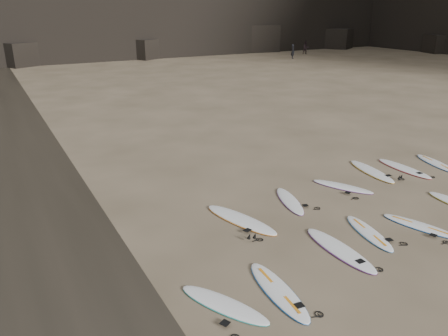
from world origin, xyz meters
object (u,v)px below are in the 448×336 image
object	(u,v)px
surfboard_9	(404,168)
surfboard_11	(224,304)
surfboard_3	(420,226)
surfboard_0	(278,290)
surfboard_6	(290,201)
surfboard_7	(343,186)
surfboard_5	(241,219)
surfboard_10	(436,163)
surfboard_2	(369,233)
surfboard_8	(372,171)
person_a	(293,51)
person_b	(306,48)
surfboard_1	(340,249)

from	to	relation	value
surfboard_9	surfboard_11	xyz separation A→B (m)	(-10.43, -3.95, -0.00)
surfboard_3	surfboard_11	size ratio (longest dim) A/B	0.98
surfboard_0	surfboard_6	world-z (taller)	surfboard_0
surfboard_7	surfboard_11	distance (m)	7.90
surfboard_5	surfboard_11	xyz separation A→B (m)	(-2.39, -3.28, -0.01)
surfboard_5	surfboard_10	xyz separation A→B (m)	(9.71, 0.43, -0.01)
surfboard_11	surfboard_7	bearing A→B (deg)	1.55
surfboard_2	surfboard_9	world-z (taller)	surfboard_9
surfboard_8	surfboard_9	distance (m)	1.44
surfboard_10	person_a	size ratio (longest dim) A/B	1.40
surfboard_6	person_b	xyz separation A→B (m)	(30.09, 36.67, 0.79)
surfboard_6	surfboard_11	xyz separation A→B (m)	(-4.54, -3.67, 0.00)
surfboard_8	person_a	world-z (taller)	person_a
surfboard_9	person_b	bearing A→B (deg)	57.66
surfboard_6	surfboard_0	bearing A→B (deg)	-112.36
surfboard_3	surfboard_8	distance (m)	4.54
person_a	person_b	world-z (taller)	person_a
surfboard_7	person_b	distance (m)	45.90
surfboard_7	person_a	bearing A→B (deg)	27.69
surfboard_7	surfboard_10	size ratio (longest dim) A/B	0.95
surfboard_7	surfboard_9	distance (m)	3.48
surfboard_6	person_b	bearing A→B (deg)	68.13
surfboard_1	surfboard_11	size ratio (longest dim) A/B	1.14
surfboard_5	person_a	distance (m)	43.70
surfboard_1	surfboard_10	bearing A→B (deg)	22.22
surfboard_3	person_a	xyz separation A→B (m)	(23.17, 36.75, 0.81)
surfboard_6	surfboard_9	size ratio (longest dim) A/B	0.87
surfboard_0	surfboard_5	size ratio (longest dim) A/B	0.89
person_a	person_b	distance (m)	5.62
surfboard_1	surfboard_9	bearing A→B (deg)	28.58
surfboard_0	surfboard_10	world-z (taller)	surfboard_0
surfboard_1	person_b	xyz separation A→B (m)	(30.80, 39.84, 0.78)
surfboard_6	surfboard_7	bearing A→B (deg)	19.06
surfboard_9	surfboard_8	bearing A→B (deg)	165.19
surfboard_0	person_a	distance (m)	47.06
surfboard_0	surfboard_3	size ratio (longest dim) A/B	1.11
surfboard_9	surfboard_5	bearing A→B (deg)	-173.96
surfboard_6	surfboard_9	distance (m)	5.90
surfboard_6	surfboard_7	xyz separation A→B (m)	(2.42, 0.07, 0.00)
surfboard_7	surfboard_11	size ratio (longest dim) A/B	0.98
surfboard_1	surfboard_6	bearing A→B (deg)	78.36
surfboard_8	surfboard_11	size ratio (longest dim) A/B	1.15
surfboard_1	person_b	distance (m)	50.36
surfboard_0	surfboard_10	size ratio (longest dim) A/B	1.05
surfboard_0	person_b	bearing A→B (deg)	55.92
surfboard_7	surfboard_9	xyz separation A→B (m)	(3.47, 0.21, 0.01)
surfboard_0	surfboard_5	distance (m)	3.61
surfboard_6	person_b	size ratio (longest dim) A/B	1.35
surfboard_0	surfboard_8	distance (m)	8.94
person_a	surfboard_5	bearing A→B (deg)	157.96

